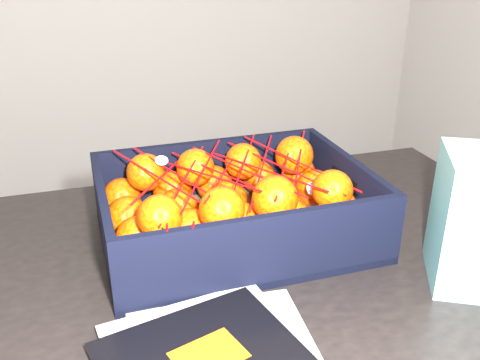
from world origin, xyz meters
name	(u,v)px	position (x,y,z in m)	size (l,w,h in m)	color
table	(193,357)	(0.24, 0.00, 0.65)	(1.21, 0.82, 0.75)	black
produce_crate	(234,217)	(0.35, 0.14, 0.78)	(0.40, 0.30, 0.11)	brown
clementine_heap	(232,204)	(0.34, 0.13, 0.81)	(0.38, 0.28, 0.12)	#FB4705
mesh_net	(231,175)	(0.34, 0.13, 0.86)	(0.33, 0.27, 0.09)	red
retail_carton	(469,219)	(0.61, -0.07, 0.84)	(0.08, 0.12, 0.18)	white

